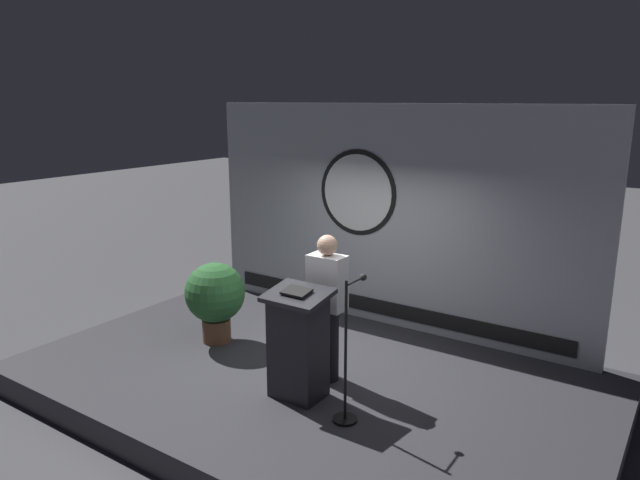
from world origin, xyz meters
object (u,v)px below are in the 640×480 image
podium (298,344)px  microphone_stand (348,372)px  potted_plant (215,296)px  speaker_person (327,307)px

podium → microphone_stand: (0.66, -0.11, -0.09)m
podium → potted_plant: 1.79m
podium → microphone_stand: bearing=-9.3°
podium → microphone_stand: size_ratio=0.83×
speaker_person → potted_plant: bearing=177.3°
speaker_person → potted_plant: size_ratio=1.59×
podium → speaker_person: 0.55m
speaker_person → potted_plant: 1.75m
podium → potted_plant: (-1.70, 0.56, 0.03)m
podium → potted_plant: size_ratio=1.14×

